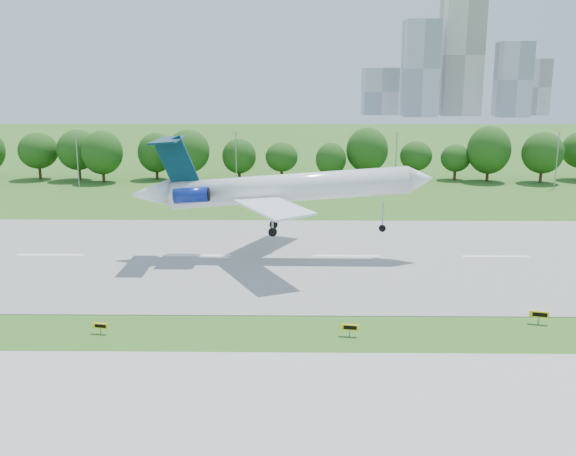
# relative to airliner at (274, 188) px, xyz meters

# --- Properties ---
(ground) EXTENTS (600.00, 600.00, 0.00)m
(ground) POSITION_rel_airliner_xyz_m (9.73, -24.99, -9.36)
(ground) COLOR #2F5616
(ground) RESTS_ON ground
(runway) EXTENTS (400.00, 45.00, 0.08)m
(runway) POSITION_rel_airliner_xyz_m (9.73, 0.01, -9.32)
(runway) COLOR gray
(runway) RESTS_ON ground
(taxiway) EXTENTS (400.00, 23.00, 0.08)m
(taxiway) POSITION_rel_airliner_xyz_m (9.73, -42.99, -9.32)
(taxiway) COLOR #ADADA8
(taxiway) RESTS_ON ground
(tree_line) EXTENTS (288.40, 8.40, 10.40)m
(tree_line) POSITION_rel_airliner_xyz_m (9.73, 67.01, -3.17)
(tree_line) COLOR #382314
(tree_line) RESTS_ON ground
(light_poles) EXTENTS (175.90, 0.25, 12.19)m
(light_poles) POSITION_rel_airliner_xyz_m (7.23, 57.01, -3.02)
(light_poles) COLOR gray
(light_poles) RESTS_ON ground
(skyline) EXTENTS (127.00, 52.00, 80.00)m
(skyline) POSITION_rel_airliner_xyz_m (109.89, 365.62, 21.11)
(skyline) COLOR #B2B2B7
(skyline) RESTS_ON ground
(airliner) EXTENTS (39.69, 28.95, 12.87)m
(airliner) POSITION_rel_airliner_xyz_m (0.00, 0.00, 0.00)
(airliner) COLOR white
(airliner) RESTS_ON ground
(taxi_sign_left) EXTENTS (1.47, 0.43, 1.03)m
(taxi_sign_left) POSITION_rel_airliner_xyz_m (-15.23, -27.28, -8.59)
(taxi_sign_left) COLOR gray
(taxi_sign_left) RESTS_ON ground
(taxi_sign_centre) EXTENTS (1.64, 0.45, 1.15)m
(taxi_sign_centre) POSITION_rel_airliner_xyz_m (7.94, -27.56, -8.51)
(taxi_sign_centre) COLOR gray
(taxi_sign_centre) RESTS_ON ground
(taxi_sign_right) EXTENTS (1.82, 0.65, 1.29)m
(taxi_sign_right) POSITION_rel_airliner_xyz_m (26.50, -24.24, -8.41)
(taxi_sign_right) COLOR gray
(taxi_sign_right) RESTS_ON ground
(service_vehicle_a) EXTENTS (4.28, 2.70, 1.33)m
(service_vehicle_a) POSITION_rel_airliner_xyz_m (-21.65, 59.10, -8.69)
(service_vehicle_a) COLOR silver
(service_vehicle_a) RESTS_ON ground
(service_vehicle_b) EXTENTS (3.65, 2.19, 1.16)m
(service_vehicle_b) POSITION_rel_airliner_xyz_m (3.67, 55.67, -8.77)
(service_vehicle_b) COLOR silver
(service_vehicle_b) RESTS_ON ground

